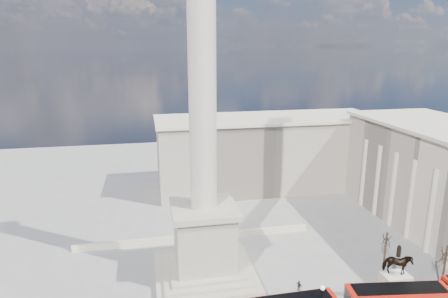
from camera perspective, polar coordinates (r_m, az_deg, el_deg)
ground at (r=56.37m, az=-1.95°, el=-20.27°), size 180.00×180.00×0.00m
nelsons_column at (r=54.76m, az=-2.92°, el=-6.08°), size 14.00×14.00×49.85m
balustrade_wall at (r=69.74m, az=-4.14°, el=-12.49°), size 40.00×0.60×1.10m
building_northeast at (r=93.08m, az=6.18°, el=-0.43°), size 51.00×17.00×16.60m
equestrian_statue at (r=57.03m, az=23.20°, el=-17.49°), size 4.17×3.13×8.64m
bare_tree_near at (r=61.39m, az=29.16°, el=-13.00°), size 1.65×1.65×7.23m
bare_tree_mid at (r=64.53m, az=22.20°, el=-11.76°), size 1.60×1.60×6.05m
bare_tree_far at (r=82.79m, az=24.11°, el=-5.32°), size 1.83×1.83×7.48m
pedestrian_walking at (r=60.88m, az=21.52°, el=-17.60°), size 0.61×0.43×1.60m
pedestrian_standing at (r=61.56m, az=27.87°, el=-17.79°), size 1.14×1.03×1.92m
pedestrian_crossing at (r=57.82m, az=10.66°, el=-18.65°), size 0.79×0.95×1.52m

